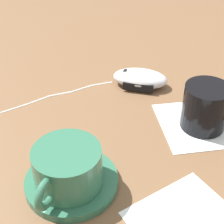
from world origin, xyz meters
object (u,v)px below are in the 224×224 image
saucer (72,181)px  drinking_glass (205,107)px  computer_mouse (140,78)px  coffee_cup (67,168)px

saucer → drinking_glass: (-0.02, 0.24, 0.03)m
computer_mouse → coffee_cup: bearing=-50.9°
saucer → coffee_cup: size_ratio=1.22×
coffee_cup → saucer: bearing=132.3°
drinking_glass → computer_mouse: bearing=-171.2°
saucer → coffee_cup: 0.04m
computer_mouse → drinking_glass: size_ratio=1.59×
saucer → coffee_cup: (0.01, -0.01, 0.03)m
saucer → computer_mouse: 0.28m
coffee_cup → computer_mouse: size_ratio=0.88×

